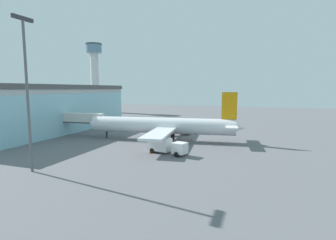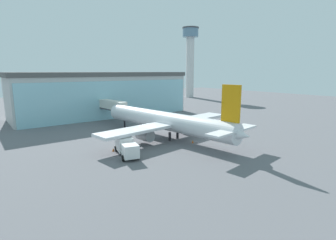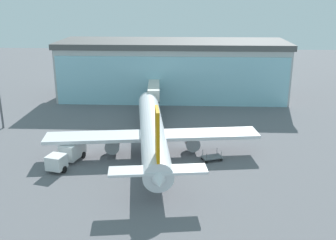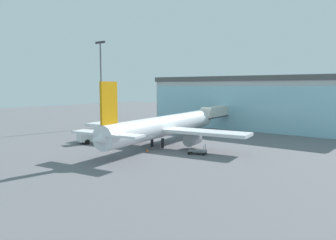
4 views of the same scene
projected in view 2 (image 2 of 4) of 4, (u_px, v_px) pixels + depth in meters
ground at (193, 143)px, 48.06m from camera, size 240.00×240.00×0.00m
terminal_building at (104, 94)px, 77.66m from camera, size 50.53×16.00×12.68m
jet_bridge at (111, 106)px, 66.89m from camera, size 3.10×12.24×5.66m
control_tower at (190, 55)px, 129.61m from camera, size 8.05×8.05×34.06m
airplane at (167, 121)px, 50.97m from camera, size 31.16×36.33×10.91m
catering_truck at (126, 146)px, 40.89m from camera, size 3.95×7.62×2.65m
baggage_cart at (207, 132)px, 54.60m from camera, size 3.19×2.49×1.50m
safety_cone_nose at (193, 142)px, 47.82m from camera, size 0.36×0.36×0.55m
safety_cone_wingtip at (113, 150)px, 42.86m from camera, size 0.36×0.36×0.55m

